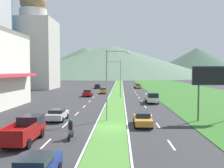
# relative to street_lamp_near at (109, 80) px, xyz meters

# --- Properties ---
(ground_plane) EXTENTS (600.00, 600.00, 0.00)m
(ground_plane) POSITION_rel_street_lamp_near_xyz_m (0.33, -3.49, -4.87)
(ground_plane) COLOR #2D2D30
(grass_median) EXTENTS (3.20, 240.00, 0.06)m
(grass_median) POSITION_rel_street_lamp_near_xyz_m (0.33, 56.51, -4.84)
(grass_median) COLOR #477F33
(grass_median) RESTS_ON ground_plane
(grass_verge_right) EXTENTS (24.00, 240.00, 0.06)m
(grass_verge_right) POSITION_rel_street_lamp_near_xyz_m (20.93, 56.51, -4.84)
(grass_verge_right) COLOR #2D6023
(grass_verge_right) RESTS_ON ground_plane
(lane_dash_left_2) EXTENTS (0.16, 2.80, 0.01)m
(lane_dash_left_2) POSITION_rel_street_lamp_near_xyz_m (-4.77, -9.31, -4.86)
(lane_dash_left_2) COLOR silver
(lane_dash_left_2) RESTS_ON ground_plane
(lane_dash_left_3) EXTENTS (0.16, 2.80, 0.01)m
(lane_dash_left_3) POSITION_rel_street_lamp_near_xyz_m (-4.77, -2.22, -4.86)
(lane_dash_left_3) COLOR silver
(lane_dash_left_3) RESTS_ON ground_plane
(lane_dash_left_4) EXTENTS (0.16, 2.80, 0.01)m
(lane_dash_left_4) POSITION_rel_street_lamp_near_xyz_m (-4.77, 4.87, -4.86)
(lane_dash_left_4) COLOR silver
(lane_dash_left_4) RESTS_ON ground_plane
(lane_dash_left_5) EXTENTS (0.16, 2.80, 0.01)m
(lane_dash_left_5) POSITION_rel_street_lamp_near_xyz_m (-4.77, 11.96, -4.86)
(lane_dash_left_5) COLOR silver
(lane_dash_left_5) RESTS_ON ground_plane
(lane_dash_left_6) EXTENTS (0.16, 2.80, 0.01)m
(lane_dash_left_6) POSITION_rel_street_lamp_near_xyz_m (-4.77, 19.05, -4.86)
(lane_dash_left_6) COLOR silver
(lane_dash_left_6) RESTS_ON ground_plane
(lane_dash_left_7) EXTENTS (0.16, 2.80, 0.01)m
(lane_dash_left_7) POSITION_rel_street_lamp_near_xyz_m (-4.77, 26.13, -4.86)
(lane_dash_left_7) COLOR silver
(lane_dash_left_7) RESTS_ON ground_plane
(lane_dash_left_8) EXTENTS (0.16, 2.80, 0.01)m
(lane_dash_left_8) POSITION_rel_street_lamp_near_xyz_m (-4.77, 33.22, -4.86)
(lane_dash_left_8) COLOR silver
(lane_dash_left_8) RESTS_ON ground_plane
(lane_dash_left_9) EXTENTS (0.16, 2.80, 0.01)m
(lane_dash_left_9) POSITION_rel_street_lamp_near_xyz_m (-4.77, 40.31, -4.86)
(lane_dash_left_9) COLOR silver
(lane_dash_left_9) RESTS_ON ground_plane
(lane_dash_left_10) EXTENTS (0.16, 2.80, 0.01)m
(lane_dash_left_10) POSITION_rel_street_lamp_near_xyz_m (-4.77, 47.40, -4.86)
(lane_dash_left_10) COLOR silver
(lane_dash_left_10) RESTS_ON ground_plane
(lane_dash_left_11) EXTENTS (0.16, 2.80, 0.01)m
(lane_dash_left_11) POSITION_rel_street_lamp_near_xyz_m (-4.77, 54.49, -4.86)
(lane_dash_left_11) COLOR silver
(lane_dash_left_11) RESTS_ON ground_plane
(lane_dash_left_12) EXTENTS (0.16, 2.80, 0.01)m
(lane_dash_left_12) POSITION_rel_street_lamp_near_xyz_m (-4.77, 61.58, -4.86)
(lane_dash_left_12) COLOR silver
(lane_dash_left_12) RESTS_ON ground_plane
(lane_dash_right_2) EXTENTS (0.16, 2.80, 0.01)m
(lane_dash_right_2) POSITION_rel_street_lamp_near_xyz_m (5.43, -9.31, -4.86)
(lane_dash_right_2) COLOR silver
(lane_dash_right_2) RESTS_ON ground_plane
(lane_dash_right_3) EXTENTS (0.16, 2.80, 0.01)m
(lane_dash_right_3) POSITION_rel_street_lamp_near_xyz_m (5.43, -2.22, -4.86)
(lane_dash_right_3) COLOR silver
(lane_dash_right_3) RESTS_ON ground_plane
(lane_dash_right_4) EXTENTS (0.16, 2.80, 0.01)m
(lane_dash_right_4) POSITION_rel_street_lamp_near_xyz_m (5.43, 4.87, -4.86)
(lane_dash_right_4) COLOR silver
(lane_dash_right_4) RESTS_ON ground_plane
(lane_dash_right_5) EXTENTS (0.16, 2.80, 0.01)m
(lane_dash_right_5) POSITION_rel_street_lamp_near_xyz_m (5.43, 11.96, -4.86)
(lane_dash_right_5) COLOR silver
(lane_dash_right_5) RESTS_ON ground_plane
(lane_dash_right_6) EXTENTS (0.16, 2.80, 0.01)m
(lane_dash_right_6) POSITION_rel_street_lamp_near_xyz_m (5.43, 19.05, -4.86)
(lane_dash_right_6) COLOR silver
(lane_dash_right_6) RESTS_ON ground_plane
(lane_dash_right_7) EXTENTS (0.16, 2.80, 0.01)m
(lane_dash_right_7) POSITION_rel_street_lamp_near_xyz_m (5.43, 26.13, -4.86)
(lane_dash_right_7) COLOR silver
(lane_dash_right_7) RESTS_ON ground_plane
(lane_dash_right_8) EXTENTS (0.16, 2.80, 0.01)m
(lane_dash_right_8) POSITION_rel_street_lamp_near_xyz_m (5.43, 33.22, -4.86)
(lane_dash_right_8) COLOR silver
(lane_dash_right_8) RESTS_ON ground_plane
(lane_dash_right_9) EXTENTS (0.16, 2.80, 0.01)m
(lane_dash_right_9) POSITION_rel_street_lamp_near_xyz_m (5.43, 40.31, -4.86)
(lane_dash_right_9) COLOR silver
(lane_dash_right_9) RESTS_ON ground_plane
(lane_dash_right_10) EXTENTS (0.16, 2.80, 0.01)m
(lane_dash_right_10) POSITION_rel_street_lamp_near_xyz_m (5.43, 47.40, -4.86)
(lane_dash_right_10) COLOR silver
(lane_dash_right_10) RESTS_ON ground_plane
(lane_dash_right_11) EXTENTS (0.16, 2.80, 0.01)m
(lane_dash_right_11) POSITION_rel_street_lamp_near_xyz_m (5.43, 54.49, -4.86)
(lane_dash_right_11) COLOR silver
(lane_dash_right_11) RESTS_ON ground_plane
(lane_dash_right_12) EXTENTS (0.16, 2.80, 0.01)m
(lane_dash_right_12) POSITION_rel_street_lamp_near_xyz_m (5.43, 61.58, -4.86)
(lane_dash_right_12) COLOR silver
(lane_dash_right_12) RESTS_ON ground_plane
(edge_line_median_left) EXTENTS (0.16, 240.00, 0.01)m
(edge_line_median_left) POSITION_rel_street_lamp_near_xyz_m (-1.42, 56.51, -4.86)
(edge_line_median_left) COLOR silver
(edge_line_median_left) RESTS_ON ground_plane
(edge_line_median_right) EXTENTS (0.16, 240.00, 0.01)m
(edge_line_median_right) POSITION_rel_street_lamp_near_xyz_m (2.08, 56.51, -4.86)
(edge_line_median_right) COLOR silver
(edge_line_median_right) RESTS_ON ground_plane
(domed_building) EXTENTS (14.21, 14.21, 33.26)m
(domed_building) POSITION_rel_street_lamp_near_xyz_m (-27.94, 53.69, 9.26)
(domed_building) COLOR #B7B2A8
(domed_building) RESTS_ON ground_plane
(midrise_colored) EXTENTS (13.06, 13.06, 26.38)m
(midrise_colored) POSITION_rel_street_lamp_near_xyz_m (-35.75, 75.38, 8.32)
(midrise_colored) COLOR #9E9384
(midrise_colored) RESTS_ON ground_plane
(hill_far_left) EXTENTS (137.46, 137.46, 32.78)m
(hill_far_left) POSITION_rel_street_lamp_near_xyz_m (-39.37, 252.14, 11.52)
(hill_far_left) COLOR #47664C
(hill_far_left) RESTS_ON ground_plane
(hill_far_center) EXTENTS (204.06, 204.06, 32.32)m
(hill_far_center) POSITION_rel_street_lamp_near_xyz_m (-8.46, 225.45, 11.29)
(hill_far_center) COLOR #516B56
(hill_far_center) RESTS_ON ground_plane
(hill_far_right) EXTENTS (125.51, 125.51, 34.00)m
(hill_far_right) POSITION_rel_street_lamp_near_xyz_m (93.33, 276.21, 12.13)
(hill_far_right) COLOR #3D5647
(hill_far_right) RESTS_ON ground_plane
(street_lamp_near) EXTENTS (2.79, 0.42, 8.40)m
(street_lamp_near) POSITION_rel_street_lamp_near_xyz_m (0.00, 0.00, 0.00)
(street_lamp_near) COLOR #99999E
(street_lamp_near) RESTS_ON ground_plane
(street_lamp_mid) EXTENTS (3.15, 0.39, 8.17)m
(street_lamp_mid) POSITION_rel_street_lamp_near_xyz_m (0.87, 25.56, -0.08)
(street_lamp_mid) COLOR #99999E
(street_lamp_mid) RESTS_ON ground_plane
(billboard_roadside) EXTENTS (4.85, 0.28, 6.52)m
(billboard_roadside) POSITION_rel_street_lamp_near_xyz_m (12.12, 0.18, 0.12)
(billboard_roadside) COLOR #4C4C51
(billboard_roadside) RESTS_ON ground_plane
(car_0) EXTENTS (2.03, 4.08, 1.59)m
(car_0) POSITION_rel_street_lamp_near_xyz_m (-6.43, 28.37, -4.07)
(car_0) COLOR maroon
(car_0) RESTS_ON ground_plane
(car_1) EXTENTS (1.86, 4.23, 1.44)m
(car_1) POSITION_rel_street_lamp_near_xyz_m (7.23, 60.51, -4.14)
(car_1) COLOR silver
(car_1) RESTS_ON ground_plane
(car_2) EXTENTS (1.87, 4.23, 1.43)m
(car_2) POSITION_rel_street_lamp_near_xyz_m (7.27, 55.28, -4.14)
(car_2) COLOR #C6842D
(car_2) RESTS_ON ground_plane
(car_3) EXTENTS (1.93, 4.33, 1.44)m
(car_3) POSITION_rel_street_lamp_near_xyz_m (3.73, -2.37, -4.13)
(car_3) COLOR #C6842D
(car_3) RESTS_ON ground_plane
(car_4) EXTENTS (2.04, 4.17, 1.37)m
(car_4) POSITION_rel_street_lamp_near_xyz_m (-6.27, 0.18, -4.15)
(car_4) COLOR #B2B2B7
(car_4) RESTS_ON ground_plane
(car_6) EXTENTS (1.89, 4.23, 1.52)m
(car_6) POSITION_rel_street_lamp_near_xyz_m (-6.50, 54.15, -4.08)
(car_6) COLOR black
(car_6) RESTS_ON ground_plane
(car_7) EXTENTS (1.87, 4.03, 1.50)m
(car_7) POSITION_rel_street_lamp_near_xyz_m (-3.25, 35.83, -4.10)
(car_7) COLOR #C6842D
(car_7) RESTS_ON ground_plane
(pickup_truck_0) EXTENTS (2.18, 5.40, 2.00)m
(pickup_truck_0) POSITION_rel_street_lamp_near_xyz_m (7.10, 16.76, -3.89)
(pickup_truck_0) COLOR silver
(pickup_truck_0) RESTS_ON ground_plane
(pickup_truck_1) EXTENTS (2.18, 5.40, 2.00)m
(pickup_truck_1) POSITION_rel_street_lamp_near_xyz_m (-6.66, -8.80, -3.89)
(pickup_truck_1) COLOR maroon
(pickup_truck_1) RESTS_ON ground_plane
(motorcycle_rider) EXTENTS (0.36, 2.00, 1.80)m
(motorcycle_rider) POSITION_rel_street_lamp_near_xyz_m (-3.01, -7.89, -4.12)
(motorcycle_rider) COLOR black
(motorcycle_rider) RESTS_ON ground_plane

